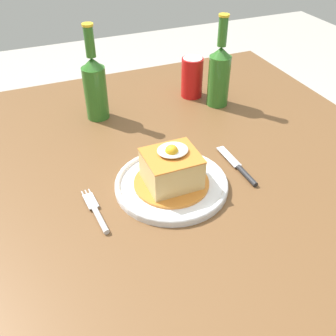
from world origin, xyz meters
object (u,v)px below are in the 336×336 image
main_plate (171,184)px  beer_bottle_green (95,85)px  fork (97,214)px  beer_bottle_green_far (219,73)px  knife (241,170)px  soda_can (192,77)px

main_plate → beer_bottle_green: (-0.07, 0.37, 0.09)m
fork → beer_bottle_green_far: size_ratio=0.53×
knife → soda_can: 0.41m
beer_bottle_green → beer_bottle_green_far: 0.36m
main_plate → beer_bottle_green_far: beer_bottle_green_far is taller
main_plate → soda_can: (0.23, 0.39, 0.05)m
soda_can → beer_bottle_green: beer_bottle_green is taller
fork → soda_can: soda_can is taller
knife → soda_can: soda_can is taller
main_plate → soda_can: soda_can is taller
beer_bottle_green → beer_bottle_green_far: same height
beer_bottle_green_far → fork: bearing=-143.7°
beer_bottle_green_far → beer_bottle_green: bearing=170.2°
main_plate → soda_can: size_ratio=2.05×
soda_can → beer_bottle_green: bearing=-176.6°
fork → knife: (0.35, 0.01, 0.00)m
fork → soda_can: (0.41, 0.42, 0.06)m
main_plate → fork: 0.18m
soda_can → beer_bottle_green: (-0.31, -0.02, 0.04)m
knife → beer_bottle_green_far: (0.11, 0.32, 0.09)m
main_plate → soda_can: bearing=59.1°
beer_bottle_green_far → knife: bearing=-108.4°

